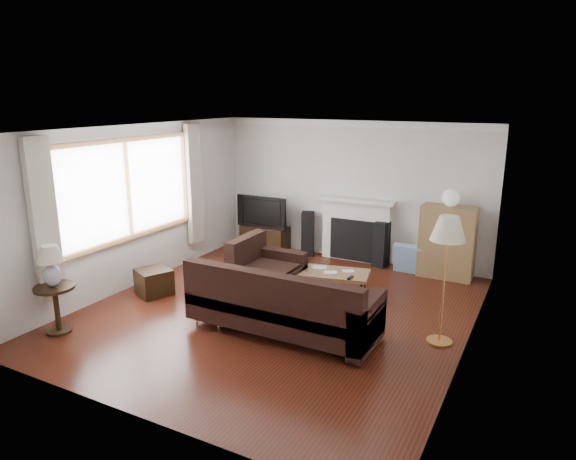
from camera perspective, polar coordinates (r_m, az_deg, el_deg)
The scene contains 17 objects.
room at distance 6.86m, azimuth -1.17°, elevation 0.65°, with size 5.10×5.60×2.54m.
window at distance 8.10m, azimuth -17.29°, elevation 4.34°, with size 0.12×2.74×1.54m, color brown.
curtain_near at distance 7.12m, azimuth -25.50°, elevation 0.96°, with size 0.10×0.35×2.10m, color beige.
curtain_far at distance 9.21m, azimuth -10.35°, elevation 5.02°, with size 0.10×0.35×2.10m, color beige.
fireplace at distance 9.30m, azimuth 7.56°, elevation 0.02°, with size 1.40×0.26×1.15m, color white.
tv_stand at distance 10.02m, azimuth -2.57°, elevation -0.83°, with size 0.92×0.41×0.46m, color black.
television at distance 9.89m, azimuth -2.61°, elevation 2.14°, with size 1.05×0.14×0.60m, color black.
speaker_left at distance 9.60m, azimuth 2.20°, elevation -0.40°, with size 0.23×0.27×0.82m, color black.
speaker_right at distance 9.11m, azimuth 10.33°, elevation -1.56°, with size 0.22×0.27×0.80m, color black.
bookshelf at distance 8.77m, azimuth 17.27°, elevation -1.30°, with size 0.87×0.41×1.19m, color olive.
globe_lamp at distance 8.60m, azimuth 17.64°, elevation 3.41°, with size 0.28×0.28×0.28m, color white.
sectional_sofa at distance 6.50m, azimuth -0.55°, elevation -7.89°, with size 2.60×1.90×0.84m, color black.
coffee_table at distance 7.66m, azimuth 4.95°, elevation -6.06°, with size 1.05×0.57×0.41m, color brown.
footstool at distance 8.03m, azimuth -14.67°, elevation -5.59°, with size 0.46×0.46×0.39m, color black.
floor_lamp at distance 6.36m, azimuth 16.96°, elevation -5.47°, with size 0.41×0.41×1.59m, color #C58644.
side_table at distance 7.16m, azimuth -24.30°, elevation -8.03°, with size 0.50×0.50×0.62m, color black.
table_lamp at distance 6.97m, azimuth -24.80°, elevation -3.68°, with size 0.32×0.32×0.52m, color silver.
Camera 1 is at (3.22, -5.82, 2.93)m, focal length 32.00 mm.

